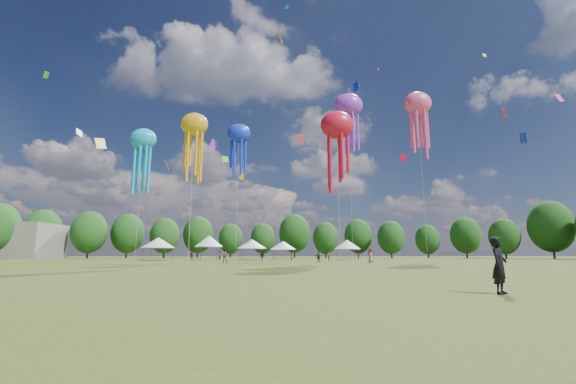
{
  "coord_description": "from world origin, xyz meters",
  "views": [
    {
      "loc": [
        0.5,
        -13.11,
        1.2
      ],
      "look_at": [
        1.09,
        15.0,
        6.0
      ],
      "focal_mm": 22.5,
      "sensor_mm": 36.0,
      "label": 1
    }
  ],
  "objects": [
    {
      "name": "ground",
      "position": [
        0.0,
        0.0,
        0.0
      ],
      "size": [
        300.0,
        300.0,
        0.0
      ],
      "primitive_type": "plane",
      "color": "#384416",
      "rests_on": "ground"
    },
    {
      "name": "treeline",
      "position": [
        -3.87,
        62.51,
        6.54
      ],
      "size": [
        201.57,
        95.24,
        13.43
      ],
      "color": "#38281C",
      "rests_on": "ground"
    },
    {
      "name": "show_kites",
      "position": [
        3.72,
        40.33,
        19.8
      ],
      "size": [
        52.64,
        29.35,
        29.27
      ],
      "color": "#1831DA",
      "rests_on": "ground"
    },
    {
      "name": "small_kites",
      "position": [
        -0.51,
        40.41,
        29.22
      ],
      "size": [
        80.38,
        43.6,
        44.28
      ],
      "color": "#1831DA",
      "rests_on": "ground"
    },
    {
      "name": "festival_tents",
      "position": [
        -6.92,
        55.01,
        3.05
      ],
      "size": [
        39.53,
        10.42,
        4.43
      ],
      "color": "#47474C",
      "rests_on": "ground"
    },
    {
      "name": "spectator_near",
      "position": [
        -6.91,
        35.63,
        0.91
      ],
      "size": [
        0.91,
        0.73,
        1.82
      ],
      "primitive_type": "imported",
      "rotation": [
        0.0,
        0.0,
        3.19
      ],
      "color": "gray",
      "rests_on": "ground"
    },
    {
      "name": "observer_main",
      "position": [
        7.13,
        -2.13,
        0.85
      ],
      "size": [
        0.73,
        0.72,
        1.7
      ],
      "primitive_type": "imported",
      "rotation": [
        0.0,
        0.0,
        0.75
      ],
      "color": "black",
      "rests_on": "ground"
    },
    {
      "name": "spectators_far",
      "position": [
        2.65,
        48.15,
        0.85
      ],
      "size": [
        28.43,
        23.91,
        1.85
      ],
      "color": "gray",
      "rests_on": "ground"
    }
  ]
}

